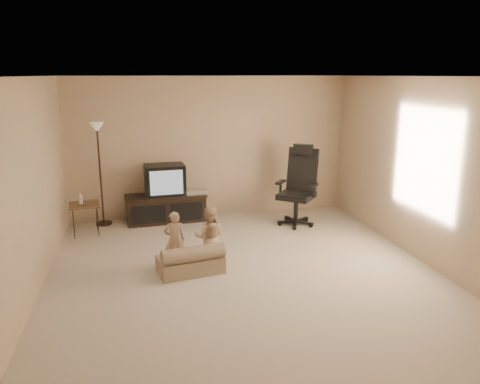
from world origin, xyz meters
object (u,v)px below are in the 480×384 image
(side_table, at_px, (84,205))
(toddler_right, at_px, (209,237))
(office_chair, at_px, (298,196))
(child_sofa, at_px, (191,261))
(toddler_left, at_px, (175,240))
(tv_stand, at_px, (166,198))
(floor_lamp, at_px, (99,151))

(side_table, xyz_separation_m, toddler_right, (1.76, -1.76, -0.07))
(office_chair, xyz_separation_m, child_sofa, (-2.05, -1.70, -0.33))
(child_sofa, relative_size, toddler_left, 1.15)
(office_chair, bearing_deg, tv_stand, -155.53)
(side_table, bearing_deg, toddler_right, -45.00)
(office_chair, relative_size, floor_lamp, 0.78)
(tv_stand, bearing_deg, toddler_left, -94.12)
(tv_stand, height_order, office_chair, office_chair)
(tv_stand, height_order, side_table, tv_stand)
(office_chair, xyz_separation_m, toddler_right, (-1.78, -1.54, -0.07))
(child_sofa, bearing_deg, toddler_left, 115.82)
(toddler_left, bearing_deg, office_chair, -146.27)
(office_chair, bearing_deg, toddler_right, -98.61)
(side_table, relative_size, toddler_right, 0.81)
(tv_stand, xyz_separation_m, child_sofa, (0.17, -2.33, -0.26))
(office_chair, bearing_deg, child_sofa, -99.87)
(child_sofa, distance_m, toddler_left, 0.39)
(tv_stand, relative_size, side_table, 2.10)
(toddler_right, bearing_deg, toddler_left, 1.13)
(tv_stand, relative_size, toddler_right, 1.70)
(toddler_left, bearing_deg, tv_stand, -89.69)
(floor_lamp, relative_size, toddler_left, 2.26)
(child_sofa, relative_size, toddler_right, 1.06)
(floor_lamp, bearing_deg, tv_stand, -3.08)
(floor_lamp, bearing_deg, toddler_left, -63.61)
(tv_stand, relative_size, floor_lamp, 0.82)
(side_table, distance_m, child_sofa, 2.45)
(child_sofa, bearing_deg, side_table, 117.94)
(office_chair, distance_m, floor_lamp, 3.45)
(child_sofa, distance_m, toddler_right, 0.40)
(toddler_left, height_order, toddler_right, toddler_right)
(floor_lamp, height_order, toddler_left, floor_lamp)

